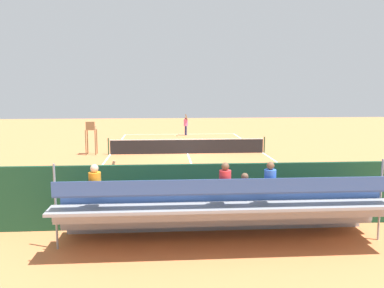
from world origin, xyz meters
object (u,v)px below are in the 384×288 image
courtside_bench (297,201)px  tennis_ball_far (184,137)px  umpire_chair (91,134)px  equipment_bag (256,214)px  tennis_racket (175,135)px  tennis_ball_near (175,140)px  line_judge (111,189)px  bleacher_stand (223,210)px  tennis_player (186,124)px  tennis_net (187,146)px

courtside_bench → tennis_ball_far: bearing=-82.9°
umpire_chair → equipment_bag: bearing=119.6°
tennis_racket → courtside_bench: bearing=98.2°
tennis_ball_near → line_judge: 20.07m
tennis_ball_near → line_judge: size_ratio=0.03×
tennis_racket → line_judge: 23.07m
bleacher_stand → umpire_chair: bleacher_stand is taller
tennis_ball_near → tennis_ball_far: (-0.80, -1.44, 0.00)m
bleacher_stand → equipment_bag: (-1.41, -1.95, -0.77)m
tennis_racket → tennis_ball_near: tennis_ball_near is taller
tennis_ball_far → courtside_bench: bearing=97.1°
bleacher_stand → tennis_player: 25.47m
line_judge → bleacher_stand: bearing=145.4°
line_judge → courtside_bench: bearing=177.6°
tennis_net → tennis_ball_far: bearing=-91.3°
tennis_ball_near → line_judge: (2.74, 19.86, 0.98)m
tennis_net → equipment_bag: (-1.45, 13.40, -0.32)m
bleacher_stand → tennis_ball_far: 23.65m
bleacher_stand → equipment_bag: 2.52m
tennis_racket → equipment_bag: bearing=94.7°
courtside_bench → equipment_bag: 1.47m
tennis_net → equipment_bag: size_ratio=11.44×
tennis_ball_near → tennis_racket: bearing=-92.7°
tennis_racket → line_judge: (2.88, 22.86, 1.00)m
courtside_bench → tennis_player: tennis_player is taller
bleacher_stand → courtside_bench: (-2.82, -2.08, -0.39)m
equipment_bag → line_judge: size_ratio=0.47×
courtside_bench → bleacher_stand: bearing=36.4°
tennis_racket → tennis_player: bearing=-164.7°
courtside_bench → tennis_ball_far: courtside_bench is taller
tennis_player → tennis_ball_near: size_ratio=29.18×
equipment_bag → tennis_ball_near: equipment_bag is taller
courtside_bench → tennis_racket: courtside_bench is taller
equipment_bag → tennis_player: (0.97, -23.52, 0.84)m
courtside_bench → tennis_player: bearing=-84.2°
line_judge → tennis_ball_far: bearing=-99.4°
tennis_racket → tennis_ball_near: size_ratio=8.69×
equipment_bag → tennis_ball_far: equipment_bag is taller
tennis_ball_near → umpire_chair: bearing=50.5°
tennis_player → tennis_racket: (0.95, 0.26, -1.00)m
tennis_net → umpire_chair: umpire_chair is taller
equipment_bag → tennis_player: tennis_player is taller
bleacher_stand → umpire_chair: bearing=-68.0°
tennis_racket → bleacher_stand: bearing=91.2°
tennis_racket → tennis_ball_far: size_ratio=8.69×
umpire_chair → tennis_player: size_ratio=1.11×
tennis_net → equipment_bag: bearing=96.2°
bleacher_stand → tennis_ball_near: 22.23m
courtside_bench → tennis_player: (2.38, -23.39, 0.46)m
tennis_racket → tennis_net: bearing=92.7°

